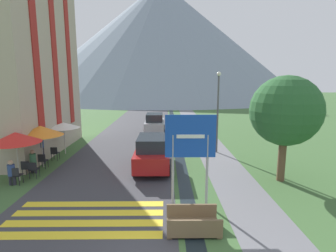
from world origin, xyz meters
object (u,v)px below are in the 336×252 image
at_px(parked_car_near, 153,152).
at_px(cafe_umbrella_middle_orange, 40,131).
at_px(streetlamp, 218,106).
at_px(person_seated_far, 33,160).
at_px(cafe_chair_near_right, 26,167).
at_px(cafe_chair_nearest, 16,174).
at_px(parked_car_far, 155,123).
at_px(cafe_chair_far_right, 55,152).
at_px(cafe_umbrella_rear_white, 64,125).
at_px(hotel_building, 14,47).
at_px(cafe_chair_middle, 43,160).
at_px(person_seated_near, 11,171).
at_px(cafe_chair_near_left, 33,169).
at_px(road_sign, 190,145).
at_px(person_standing_terrace, 41,146).
at_px(footbridge, 193,224).
at_px(tree_by_path, 285,111).
at_px(cafe_umbrella_front_red, 15,138).

height_order(parked_car_near, cafe_umbrella_middle_orange, cafe_umbrella_middle_orange).
bearing_deg(streetlamp, person_seated_far, -159.04).
distance_m(cafe_chair_near_right, cafe_chair_nearest, 1.01).
xyz_separation_m(parked_car_far, cafe_chair_far_right, (-5.70, -8.34, -0.39)).
xyz_separation_m(parked_car_far, cafe_chair_near_right, (-5.97, -11.09, -0.39)).
bearing_deg(streetlamp, cafe_chair_far_right, -170.05).
xyz_separation_m(cafe_chair_far_right, cafe_umbrella_rear_white, (0.06, 1.48, 1.41)).
bearing_deg(hotel_building, cafe_chair_middle, -50.61).
relative_size(cafe_chair_near_right, person_seated_near, 0.71).
height_order(cafe_chair_near_right, streetlamp, streetlamp).
xyz_separation_m(cafe_chair_far_right, person_seated_near, (-0.42, -3.75, 0.15)).
height_order(cafe_chair_near_left, person_seated_far, person_seated_far).
relative_size(parked_car_near, cafe_chair_far_right, 5.01).
xyz_separation_m(road_sign, streetlamp, (2.52, 7.60, 0.77)).
height_order(person_seated_far, person_standing_terrace, person_standing_terrace).
bearing_deg(cafe_umbrella_rear_white, cafe_chair_near_right, -94.52).
distance_m(cafe_umbrella_rear_white, person_seated_far, 3.88).
height_order(footbridge, cafe_chair_middle, cafe_chair_middle).
bearing_deg(streetlamp, cafe_chair_near_right, -156.49).
xyz_separation_m(person_seated_near, tree_by_path, (12.69, 0.44, 2.73)).
xyz_separation_m(hotel_building, cafe_chair_nearest, (2.79, -5.89, -6.41)).
height_order(cafe_umbrella_front_red, streetlamp, streetlamp).
height_order(hotel_building, cafe_umbrella_rear_white, hotel_building).
distance_m(cafe_chair_nearest, person_seated_near, 0.25).
xyz_separation_m(cafe_chair_near_left, person_standing_terrace, (-0.69, 2.39, 0.55)).
distance_m(cafe_chair_nearest, cafe_umbrella_rear_white, 5.44).
xyz_separation_m(road_sign, cafe_chair_nearest, (-7.85, 2.06, -1.88)).
xyz_separation_m(cafe_chair_near_right, cafe_chair_nearest, (0.04, -1.01, 0.00)).
bearing_deg(cafe_chair_far_right, cafe_umbrella_front_red, -89.27).
distance_m(hotel_building, person_seated_near, 8.98).
height_order(streetlamp, tree_by_path, streetlamp).
distance_m(hotel_building, parked_car_far, 12.28).
relative_size(hotel_building, parked_car_near, 3.04).
relative_size(cafe_chair_far_right, cafe_chair_near_right, 1.00).
relative_size(cafe_chair_near_left, cafe_chair_near_right, 1.00).
height_order(footbridge, person_seated_near, person_seated_near).
distance_m(cafe_chair_middle, cafe_umbrella_middle_orange, 1.60).
height_order(cafe_chair_middle, cafe_umbrella_front_red, cafe_umbrella_front_red).
bearing_deg(hotel_building, footbridge, -42.48).
distance_m(footbridge, parked_car_near, 6.39).
distance_m(cafe_chair_middle, cafe_umbrella_front_red, 2.37).
xyz_separation_m(parked_car_near, tree_by_path, (6.29, -1.89, 2.48)).
distance_m(parked_car_near, cafe_chair_far_right, 6.16).
bearing_deg(person_seated_far, cafe_umbrella_middle_orange, 87.68).
xyz_separation_m(parked_car_far, cafe_chair_near_left, (-5.53, -11.29, -0.39)).
height_order(hotel_building, parked_car_near, hotel_building).
relative_size(streetlamp, tree_by_path, 1.06).
bearing_deg(footbridge, cafe_umbrella_middle_orange, 140.51).
height_order(parked_car_near, cafe_umbrella_rear_white, cafe_umbrella_rear_white).
bearing_deg(cafe_chair_middle, person_seated_near, -86.47).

